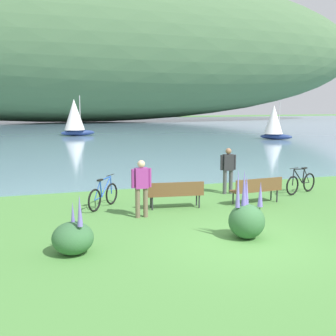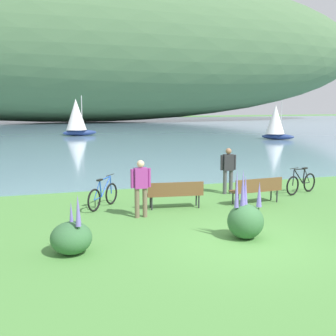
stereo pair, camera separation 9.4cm
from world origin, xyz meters
TOP-DOWN VIEW (x-y plane):
  - ground_plane at (0.00, 0.00)m, footprint 200.00×200.00m
  - bay_water at (0.00, 47.25)m, footprint 180.00×80.00m
  - distant_hillside at (3.14, 68.32)m, footprint 115.48×28.00m
  - park_bench_near_camera at (-0.50, 3.72)m, footprint 1.84×0.69m
  - park_bench_further_along at (2.31, 3.52)m, footprint 1.83×0.63m
  - bicycle_leaning_near_bench at (-2.69, 4.51)m, footprint 1.19×1.39m
  - bicycle_beside_path at (4.70, 4.47)m, footprint 1.68×0.69m
  - person_at_shoreline at (2.08, 5.26)m, footprint 0.61×0.25m
  - person_on_the_grass at (-1.80, 3.00)m, footprint 0.61×0.23m
  - echium_bush_closest_to_camera at (-4.02, 0.48)m, footprint 0.93×0.93m
  - echium_bush_mid_cluster at (0.22, 0.31)m, footprint 0.91×0.91m
  - sailboat_mid_bay at (16.43, 25.46)m, footprint 2.83×2.62m
  - sailboat_toward_hillside at (-0.62, 35.38)m, footprint 3.58×2.33m

SIDE VIEW (x-z plane):
  - ground_plane at x=0.00m, z-range 0.00..0.00m
  - bay_water at x=0.00m, z-range 0.00..0.04m
  - echium_bush_closest_to_camera at x=-4.02m, z-range -0.32..1.09m
  - bicycle_leaning_near_bench at x=-2.69m, z-range -0.11..0.90m
  - bicycle_beside_path at x=4.70m, z-range -0.11..0.90m
  - echium_bush_mid_cluster at x=0.22m, z-range -0.39..1.37m
  - park_bench_near_camera at x=-0.50m, z-range 0.08..0.96m
  - park_bench_further_along at x=2.31m, z-range 0.08..0.96m
  - person_at_shoreline at x=2.08m, z-range 0.12..1.83m
  - person_on_the_grass at x=-1.80m, z-range 0.12..1.83m
  - sailboat_mid_bay at x=16.43m, z-range -0.06..3.37m
  - sailboat_toward_hillside at x=-0.62m, z-range -0.08..4.01m
  - distant_hillside at x=3.14m, z-range 0.04..27.21m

